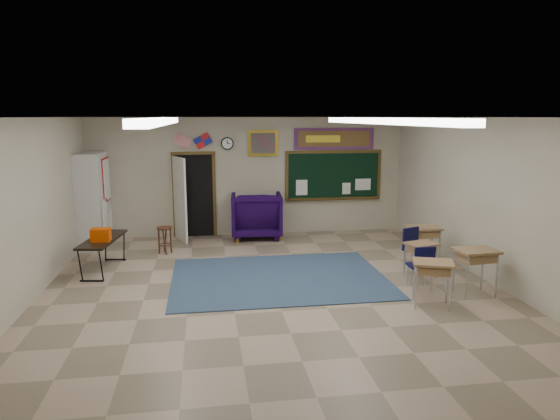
{
  "coord_description": "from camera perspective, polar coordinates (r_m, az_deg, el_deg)",
  "views": [
    {
      "loc": [
        -1.15,
        -8.14,
        3.01
      ],
      "look_at": [
        0.33,
        1.5,
        1.18
      ],
      "focal_mm": 32.0,
      "sensor_mm": 36.0,
      "label": 1
    }
  ],
  "objects": [
    {
      "name": "folding_table",
      "position": [
        10.49,
        -19.53,
        -4.65
      ],
      "size": [
        0.75,
        1.64,
        0.9
      ],
      "rotation": [
        0.0,
        0.0,
        -0.14
      ],
      "color": "black",
      "rests_on": "floor"
    },
    {
      "name": "wooden_stool",
      "position": [
        11.42,
        -13.02,
        -3.33
      ],
      "size": [
        0.34,
        0.34,
        0.6
      ],
      "color": "#482715",
      "rests_on": "floor"
    },
    {
      "name": "ceiling",
      "position": [
        8.22,
        -0.7,
        10.54
      ],
      "size": [
        8.0,
        9.0,
        0.04
      ],
      "primitive_type": "cube",
      "color": "silver",
      "rests_on": "back_wall"
    },
    {
      "name": "student_chair_desk_a",
      "position": [
        9.16,
        15.71,
        -6.29
      ],
      "size": [
        0.42,
        0.42,
        0.82
      ],
      "primitive_type": null,
      "rotation": [
        0.0,
        0.0,
        3.12
      ],
      "color": "black",
      "rests_on": "floor"
    },
    {
      "name": "framed_art_print",
      "position": [
        12.72,
        -1.96,
        7.64
      ],
      "size": [
        0.75,
        0.05,
        0.65
      ],
      "color": "olive",
      "rests_on": "back_wall"
    },
    {
      "name": "student_chair_reading",
      "position": [
        12.47,
        -3.33,
        -1.44
      ],
      "size": [
        0.57,
        0.57,
        0.82
      ],
      "primitive_type": null,
      "rotation": [
        0.0,
        0.0,
        3.8
      ],
      "color": "black",
      "rests_on": "floor"
    },
    {
      "name": "student_desk_back_right",
      "position": [
        9.17,
        21.42,
        -6.36
      ],
      "size": [
        0.7,
        0.55,
        0.8
      ],
      "rotation": [
        0.0,
        0.0,
        0.07
      ],
      "color": "#986D47",
      "rests_on": "floor"
    },
    {
      "name": "area_rug",
      "position": [
        9.53,
        -0.14,
        -7.73
      ],
      "size": [
        4.0,
        3.0,
        0.02
      ],
      "primitive_type": "cube",
      "color": "#2D4156",
      "rests_on": "floor"
    },
    {
      "name": "chalkboard",
      "position": [
        13.13,
        6.13,
        3.8
      ],
      "size": [
        2.55,
        0.14,
        1.3
      ],
      "color": "#4F3A16",
      "rests_on": "back_wall"
    },
    {
      "name": "floor",
      "position": [
        8.76,
        -0.66,
        -9.49
      ],
      "size": [
        9.0,
        9.0,
        0.0
      ],
      "primitive_type": "plane",
      "color": "gray",
      "rests_on": "ground"
    },
    {
      "name": "wall_flags",
      "position": [
        12.6,
        -9.95,
        8.05
      ],
      "size": [
        1.16,
        0.06,
        0.7
      ],
      "primitive_type": null,
      "color": "red",
      "rests_on": "back_wall"
    },
    {
      "name": "student_chair_desk_b",
      "position": [
        10.06,
        15.41,
        -4.58
      ],
      "size": [
        0.57,
        0.57,
        0.88
      ],
      "primitive_type": null,
      "rotation": [
        0.0,
        0.0,
        0.4
      ],
      "color": "black",
      "rests_on": "floor"
    },
    {
      "name": "back_wall",
      "position": [
        12.79,
        -3.51,
        3.82
      ],
      "size": [
        8.0,
        0.04,
        3.0
      ],
      "primitive_type": "cube",
      "color": "#B5AB93",
      "rests_on": "floor"
    },
    {
      "name": "student_desk_back_left",
      "position": [
        8.42,
        16.99,
        -7.81
      ],
      "size": [
        0.74,
        0.65,
        0.75
      ],
      "rotation": [
        0.0,
        0.0,
        -0.34
      ],
      "color": "#986D47",
      "rests_on": "floor"
    },
    {
      "name": "student_desk_front_left",
      "position": [
        9.81,
        15.78,
        -5.34
      ],
      "size": [
        0.66,
        0.55,
        0.68
      ],
      "rotation": [
        0.0,
        0.0,
        0.25
      ],
      "color": "#986D47",
      "rests_on": "floor"
    },
    {
      "name": "student_desk_front_right",
      "position": [
        10.63,
        15.98,
        -3.72
      ],
      "size": [
        0.71,
        0.55,
        0.81
      ],
      "rotation": [
        0.0,
        0.0,
        -0.07
      ],
      "color": "#986D47",
      "rests_on": "floor"
    },
    {
      "name": "front_wall",
      "position": [
        4.11,
        8.31,
        -11.09
      ],
      "size": [
        8.0,
        0.04,
        3.0
      ],
      "primitive_type": "cube",
      "color": "#B5AB93",
      "rests_on": "floor"
    },
    {
      "name": "storage_cabinet",
      "position": [
        12.41,
        -20.53,
        1.08
      ],
      "size": [
        0.59,
        1.25,
        2.2
      ],
      "color": "beige",
      "rests_on": "floor"
    },
    {
      "name": "fluorescent_strips",
      "position": [
        8.22,
        -0.7,
        10.12
      ],
      "size": [
        3.86,
        6.0,
        0.1
      ],
      "primitive_type": null,
      "color": "white",
      "rests_on": "ceiling"
    },
    {
      "name": "wingback_armchair",
      "position": [
        12.58,
        -2.71,
        -0.54
      ],
      "size": [
        1.32,
        1.36,
        1.15
      ],
      "primitive_type": "imported",
      "rotation": [
        0.0,
        0.0,
        3.07
      ],
      "color": "black",
      "rests_on": "floor"
    },
    {
      "name": "wall_clock",
      "position": [
        12.64,
        -6.04,
        7.57
      ],
      "size": [
        0.32,
        0.05,
        0.32
      ],
      "color": "black",
      "rests_on": "back_wall"
    },
    {
      "name": "bulletin_board",
      "position": [
        13.06,
        6.21,
        8.1
      ],
      "size": [
        2.1,
        0.05,
        0.55
      ],
      "color": "#A9190E",
      "rests_on": "back_wall"
    },
    {
      "name": "doorway",
      "position": [
        12.65,
        -10.21,
        1.57
      ],
      "size": [
        1.1,
        0.89,
        2.16
      ],
      "color": "black",
      "rests_on": "back_wall"
    },
    {
      "name": "right_wall",
      "position": [
        9.75,
        23.28,
        0.84
      ],
      "size": [
        0.04,
        9.0,
        3.0
      ],
      "primitive_type": "cube",
      "color": "#B5AB93",
      "rests_on": "floor"
    },
    {
      "name": "left_wall",
      "position": [
        8.76,
        -27.56,
        -0.53
      ],
      "size": [
        0.04,
        9.0,
        3.0
      ],
      "primitive_type": "cube",
      "color": "#B5AB93",
      "rests_on": "floor"
    }
  ]
}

